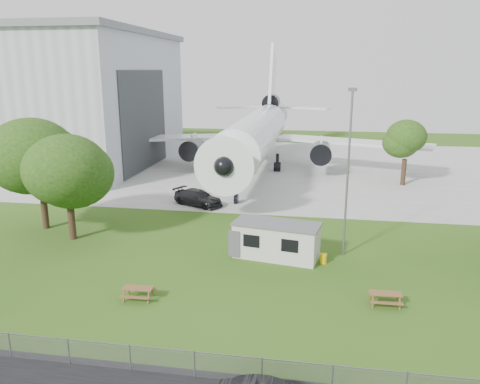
% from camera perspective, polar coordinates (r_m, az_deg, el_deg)
% --- Properties ---
extents(ground, '(160.00, 160.00, 0.00)m').
position_cam_1_polar(ground, '(30.67, -2.76, -11.01)').
color(ground, '#426720').
extents(concrete_apron, '(120.00, 46.00, 0.03)m').
position_cam_1_polar(concrete_apron, '(66.61, 4.10, 3.13)').
color(concrete_apron, '#B7B7B2').
rests_on(concrete_apron, ground).
extents(hangar, '(43.00, 31.00, 18.55)m').
position_cam_1_polar(hangar, '(76.89, -25.89, 10.33)').
color(hangar, '#B2B7BC').
rests_on(hangar, ground).
extents(airliner, '(46.36, 47.73, 17.69)m').
position_cam_1_polar(airliner, '(63.86, 2.20, 7.44)').
color(airliner, white).
rests_on(airliner, ground).
extents(site_cabin, '(6.94, 3.78, 2.62)m').
position_cam_1_polar(site_cabin, '(34.21, 4.48, -5.86)').
color(site_cabin, beige).
rests_on(site_cabin, ground).
extents(picnic_west, '(1.83, 1.54, 0.76)m').
position_cam_1_polar(picnic_west, '(29.31, -12.27, -12.65)').
color(picnic_west, brown).
rests_on(picnic_west, ground).
extents(picnic_east, '(1.83, 1.53, 0.76)m').
position_cam_1_polar(picnic_east, '(29.30, 17.22, -13.00)').
color(picnic_east, brown).
rests_on(picnic_east, ground).
extents(fence, '(58.00, 0.04, 1.30)m').
position_cam_1_polar(fence, '(22.76, -8.14, -21.20)').
color(fence, gray).
rests_on(fence, ground).
extents(lamp_mast, '(0.16, 0.16, 12.00)m').
position_cam_1_polar(lamp_mast, '(34.07, 12.99, 1.94)').
color(lamp_mast, slate).
rests_on(lamp_mast, ground).
extents(tree_west_big, '(7.94, 7.94, 10.21)m').
position_cam_1_polar(tree_west_big, '(42.53, -23.33, 3.91)').
color(tree_west_big, '#382619').
rests_on(tree_west_big, ground).
extents(tree_west_small, '(7.24, 7.24, 8.94)m').
position_cam_1_polar(tree_west_small, '(39.03, -20.31, 1.96)').
color(tree_west_small, '#382619').
rests_on(tree_west_small, ground).
extents(tree_far_apron, '(5.13, 5.13, 7.94)m').
position_cam_1_polar(tree_far_apron, '(57.98, 19.63, 5.95)').
color(tree_far_apron, '#382619').
rests_on(tree_far_apron, ground).
extents(car_apron_van, '(5.80, 4.38, 1.56)m').
position_cam_1_polar(car_apron_van, '(47.35, -5.14, -0.71)').
color(car_apron_van, black).
rests_on(car_apron_van, ground).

